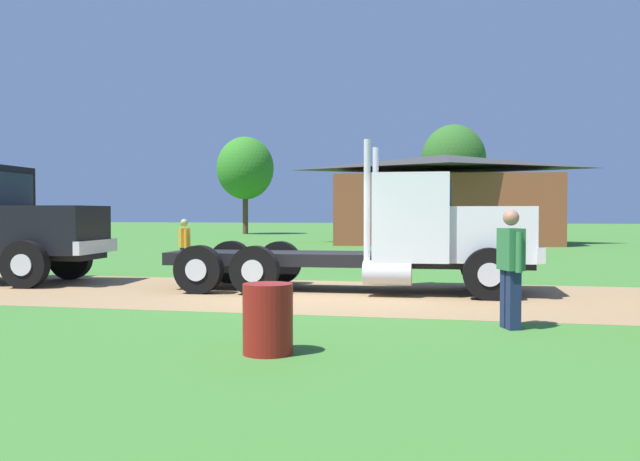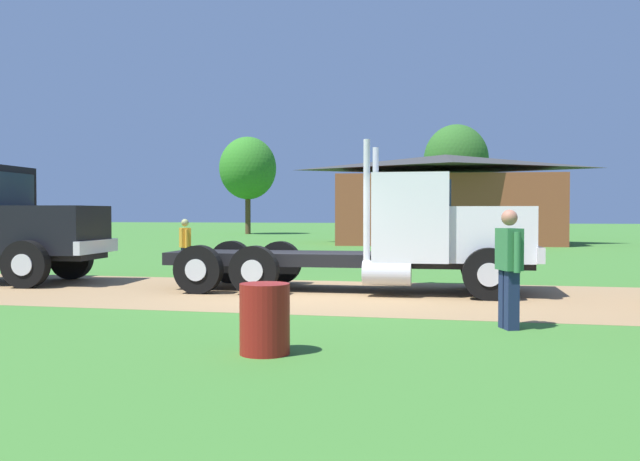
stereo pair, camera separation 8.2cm
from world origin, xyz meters
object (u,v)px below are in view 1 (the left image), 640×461
(truck_foreground_white, at_px, (406,237))
(visitor_by_barrel, at_px, (511,263))
(steel_barrel, at_px, (268,319))
(shed_building, at_px, (443,201))
(visitor_far_side, at_px, (184,245))

(truck_foreground_white, distance_m, visitor_by_barrel, 4.91)
(steel_barrel, height_order, shed_building, shed_building)
(steel_barrel, relative_size, shed_building, 0.07)
(visitor_by_barrel, bearing_deg, truck_foreground_white, 113.63)
(visitor_by_barrel, xyz_separation_m, steel_barrel, (-3.06, -2.55, -0.55))
(truck_foreground_white, xyz_separation_m, steel_barrel, (-1.10, -7.04, -0.78))
(visitor_by_barrel, distance_m, shed_building, 29.00)
(truck_foreground_white, xyz_separation_m, visitor_far_side, (-6.46, 2.85, -0.37))
(visitor_far_side, bearing_deg, shed_building, 73.27)
(truck_foreground_white, height_order, steel_barrel, truck_foreground_white)
(truck_foreground_white, bearing_deg, shed_building, 89.95)
(truck_foreground_white, xyz_separation_m, visitor_by_barrel, (1.96, -4.49, -0.23))
(visitor_far_side, bearing_deg, visitor_by_barrel, -41.07)
(truck_foreground_white, bearing_deg, steel_barrel, -98.88)
(truck_foreground_white, bearing_deg, visitor_by_barrel, -66.37)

